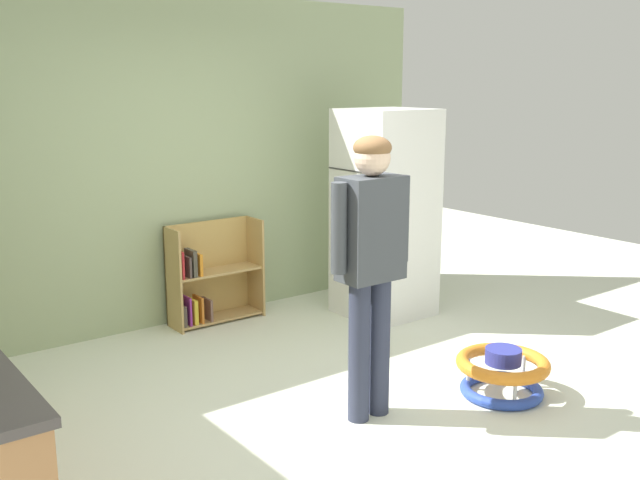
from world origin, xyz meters
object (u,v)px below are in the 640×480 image
object	(u,v)px
refrigerator	(385,214)
bookshelf	(209,279)
baby_walker	(502,372)
standing_person	(371,252)

from	to	relation	value
refrigerator	bookshelf	distance (m)	1.60
bookshelf	baby_walker	world-z (taller)	bookshelf
standing_person	baby_walker	size ratio (longest dim) A/B	2.83
bookshelf	standing_person	bearing A→B (deg)	-92.57
refrigerator	standing_person	xyz separation A→B (m)	(-1.43, -1.46, 0.14)
refrigerator	bookshelf	world-z (taller)	refrigerator
baby_walker	refrigerator	bearing A→B (deg)	72.95
bookshelf	standing_person	distance (m)	2.29
bookshelf	baby_walker	bearing A→B (deg)	-72.30
refrigerator	baby_walker	bearing A→B (deg)	-107.05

